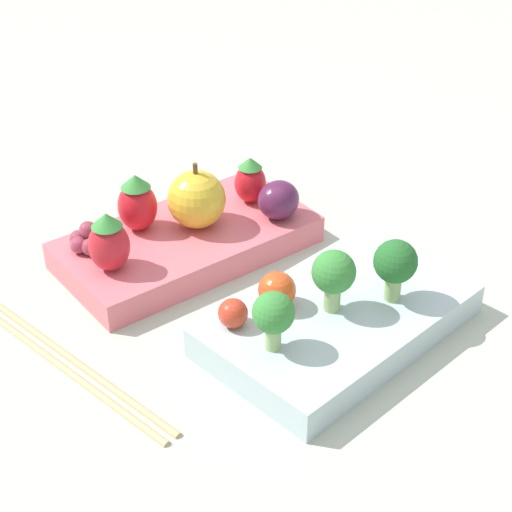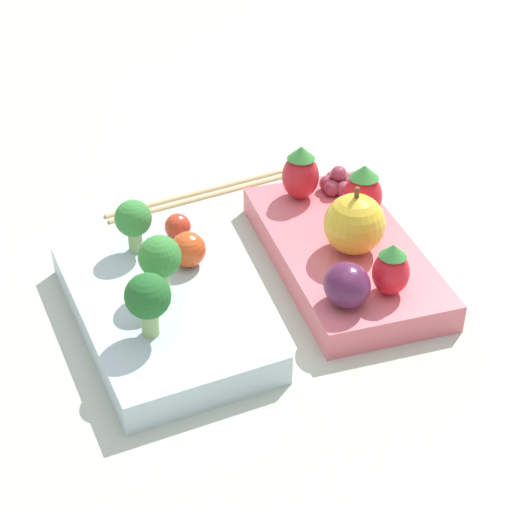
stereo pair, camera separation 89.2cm
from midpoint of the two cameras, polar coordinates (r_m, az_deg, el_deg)
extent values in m
plane|color=#ADB7A3|center=(0.51, 35.33, -27.44)|extent=(4.00, 4.00, 0.00)
cube|color=silver|center=(0.46, 28.63, -32.04)|extent=(0.20, 0.12, 0.02)
cube|color=#DB6670|center=(0.56, 39.49, -21.40)|extent=(0.22, 0.13, 0.02)
cylinder|color=#93B770|center=(0.45, 23.29, -25.16)|extent=(0.01, 0.01, 0.02)
sphere|color=#388438|center=(0.44, 23.99, -23.73)|extent=(0.03, 0.03, 0.03)
cylinder|color=#93B770|center=(0.44, 29.65, -30.50)|extent=(0.01, 0.01, 0.02)
sphere|color=#388438|center=(0.42, 30.67, -29.08)|extent=(0.03, 0.03, 0.03)
cylinder|color=#93B770|center=(0.43, 32.25, -35.99)|extent=(0.01, 0.01, 0.02)
sphere|color=#236028|center=(0.41, 33.48, -34.75)|extent=(0.03, 0.03, 0.03)
sphere|color=red|center=(0.47, 26.51, -22.53)|extent=(0.02, 0.02, 0.02)
sphere|color=#DB4C1E|center=(0.46, 29.87, -25.84)|extent=(0.03, 0.03, 0.03)
sphere|color=gold|center=(0.53, 42.13, -19.76)|extent=(0.05, 0.05, 0.05)
cylinder|color=brown|center=(0.51, 43.38, -17.82)|extent=(0.00, 0.00, 0.01)
ellipsoid|color=red|center=(0.55, 34.04, -14.38)|extent=(0.03, 0.03, 0.04)
cone|color=#388438|center=(0.53, 34.87, -12.70)|extent=(0.02, 0.02, 0.01)
ellipsoid|color=red|center=(0.53, 47.42, -24.10)|extent=(0.03, 0.03, 0.04)
cone|color=#388438|center=(0.52, 48.43, -22.80)|extent=(0.02, 0.02, 0.01)
ellipsoid|color=red|center=(0.56, 40.17, -16.12)|extent=(0.03, 0.03, 0.04)
cone|color=#388438|center=(0.54, 41.13, -14.46)|extent=(0.02, 0.02, 0.01)
ellipsoid|color=#511E42|center=(0.51, 45.51, -26.45)|extent=(0.04, 0.03, 0.03)
sphere|color=#93384C|center=(0.58, 35.25, -13.49)|extent=(0.01, 0.01, 0.01)
sphere|color=#93384C|center=(0.58, 35.15, -14.12)|extent=(0.01, 0.01, 0.01)
sphere|color=#93384C|center=(0.57, 35.90, -14.71)|extent=(0.01, 0.01, 0.01)
sphere|color=#93384C|center=(0.58, 36.75, -14.64)|extent=(0.01, 0.01, 0.01)
sphere|color=#93384C|center=(0.59, 36.84, -14.01)|extent=(0.01, 0.01, 0.01)
sphere|color=#93384C|center=(0.59, 36.09, -13.44)|extent=(0.01, 0.01, 0.01)
sphere|color=#93384C|center=(0.57, 36.35, -13.38)|extent=(0.01, 0.01, 0.01)
cylinder|color=tan|center=(0.57, 23.14, -14.29)|extent=(0.02, 0.21, 0.01)
cylinder|color=tan|center=(0.56, 23.88, -14.92)|extent=(0.02, 0.21, 0.01)
camera|label=1|loc=(0.45, -40.69, 27.36)|focal=60.00mm
camera|label=2|loc=(0.45, 139.31, -27.36)|focal=60.00mm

